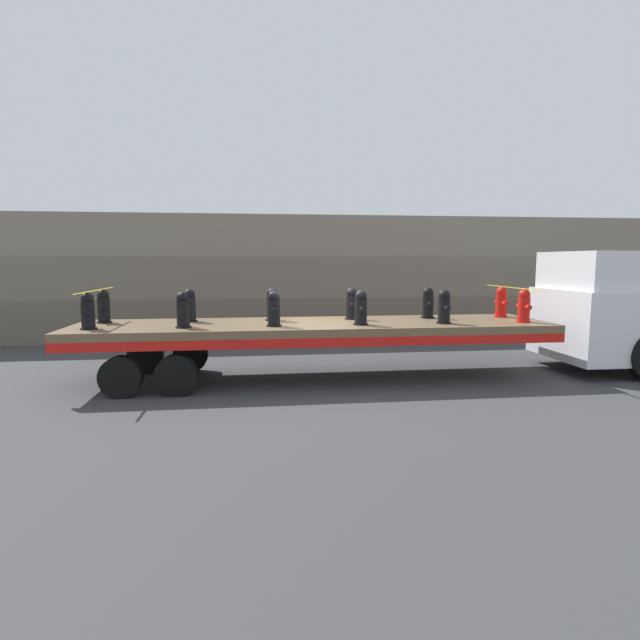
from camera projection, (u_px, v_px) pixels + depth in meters
ground_plane at (315, 378)px, 11.62m from camera, size 120.00×120.00×0.00m
rock_cliff at (292, 276)px, 18.55m from camera, size 60.00×3.30×4.30m
truck_cab at (603, 312)px, 12.34m from camera, size 2.41×2.71×2.94m
flatbed_trailer at (293, 332)px, 11.42m from camera, size 10.78×2.55×1.31m
fire_hydrant_black_near_0 at (88, 312)px, 10.29m from camera, size 0.34×0.50×0.77m
fire_hydrant_black_far_0 at (104, 307)px, 11.35m from camera, size 0.34×0.50×0.77m
fire_hydrant_black_near_1 at (183, 310)px, 10.53m from camera, size 0.34×0.50×0.77m
fire_hydrant_black_far_1 at (190, 306)px, 11.59m from camera, size 0.34×0.50×0.77m
fire_hydrant_black_near_2 at (274, 309)px, 10.77m from camera, size 0.34×0.50×0.77m
fire_hydrant_black_far_2 at (272, 305)px, 11.83m from camera, size 0.34×0.50×0.77m
fire_hydrant_black_near_3 at (361, 308)px, 11.01m from camera, size 0.34×0.50×0.77m
fire_hydrant_black_far_3 at (352, 304)px, 12.07m from camera, size 0.34×0.50×0.77m
fire_hydrant_black_near_4 at (444, 307)px, 11.24m from camera, size 0.34×0.50×0.77m
fire_hydrant_black_far_4 at (428, 303)px, 12.31m from camera, size 0.34×0.50×0.77m
fire_hydrant_red_near_5 at (524, 306)px, 11.48m from camera, size 0.34×0.50×0.77m
fire_hydrant_red_far_5 at (501, 302)px, 12.54m from camera, size 0.34×0.50×0.77m
cargo_strap_rear at (95, 291)px, 10.77m from camera, size 0.05×2.65×0.01m
cargo_strap_middle at (513, 288)px, 11.97m from camera, size 0.05×2.65×0.01m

